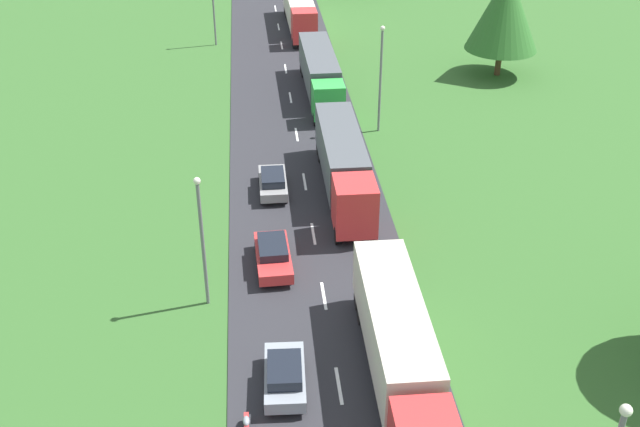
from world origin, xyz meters
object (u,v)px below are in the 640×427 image
object	(u,v)px
lamppost_second	(202,235)
tree_maple	(505,10)
truck_third	(320,72)
car_third	(273,255)
lamppost_fourth	(213,3)
truck_fourth	(299,9)
car_fourth	(273,182)
truck_lead	(399,346)
car_second	(285,375)
truck_second	(344,163)
lamppost_third	(381,74)

from	to	relation	value
lamppost_second	tree_maple	size ratio (longest dim) A/B	0.79
truck_third	lamppost_second	world-z (taller)	lamppost_second
car_third	lamppost_fourth	bearing A→B (deg)	95.75
truck_third	lamppost_fourth	size ratio (longest dim) A/B	1.81
lamppost_fourth	car_third	bearing A→B (deg)	-84.25
truck_third	tree_maple	size ratio (longest dim) A/B	1.42
truck_fourth	lamppost_fourth	xyz separation A→B (m)	(-8.70, -4.33, 2.03)
car_fourth	tree_maple	size ratio (longest dim) A/B	0.45
truck_fourth	tree_maple	size ratio (longest dim) A/B	1.46
truck_lead	car_fourth	distance (m)	18.94
truck_fourth	car_second	world-z (taller)	truck_fourth
truck_lead	truck_fourth	size ratio (longest dim) A/B	0.95
truck_third	lamppost_second	xyz separation A→B (m)	(-8.62, -28.13, 2.09)
lamppost_fourth	truck_second	bearing A→B (deg)	-74.20
truck_lead	car_fourth	world-z (taller)	truck_lead
truck_fourth	lamppost_fourth	distance (m)	9.93
truck_second	car_third	xyz separation A→B (m)	(-4.92, -8.12, -1.34)
truck_second	lamppost_fourth	distance (m)	32.81
truck_third	car_third	distance (m)	25.74
truck_lead	lamppost_third	bearing A→B (deg)	82.41
truck_second	lamppost_second	xyz separation A→B (m)	(-8.46, -11.05, 2.00)
truck_fourth	car_fourth	world-z (taller)	truck_fourth
lamppost_third	lamppost_fourth	bearing A→B (deg)	120.19
lamppost_second	car_second	bearing A→B (deg)	-61.74
lamppost_second	truck_third	bearing A→B (deg)	72.97
lamppost_second	lamppost_fourth	distance (m)	42.56
truck_second	lamppost_fourth	world-z (taller)	lamppost_fourth
lamppost_fourth	tree_maple	xyz separation A→B (m)	(25.48, -10.97, 1.74)
truck_fourth	lamppost_third	world-z (taller)	lamppost_third
truck_lead	car_second	bearing A→B (deg)	179.62
tree_maple	truck_lead	bearing A→B (deg)	-113.03
car_second	lamppost_second	xyz separation A→B (m)	(-3.63, 6.75, 3.33)
truck_lead	truck_third	bearing A→B (deg)	90.14
car_second	lamppost_fourth	size ratio (longest dim) A/B	0.55
car_third	lamppost_fourth	world-z (taller)	lamppost_fourth
car_second	lamppost_second	distance (m)	8.36
truck_lead	lamppost_fourth	size ratio (longest dim) A/B	1.77
lamppost_second	lamppost_third	world-z (taller)	lamppost_third
car_second	tree_maple	xyz separation A→B (m)	(21.39, 38.34, 5.06)
lamppost_fourth	tree_maple	world-z (taller)	tree_maple
car_third	tree_maple	xyz separation A→B (m)	(21.48, 28.66, 5.06)
lamppost_fourth	car_fourth	bearing A→B (deg)	-82.02
car_fourth	lamppost_fourth	xyz separation A→B (m)	(-4.35, 31.06, 3.34)
truck_third	car_third	world-z (taller)	truck_third
truck_lead	truck_second	distance (m)	17.83
lamppost_second	lamppost_third	distance (m)	23.98
lamppost_third	lamppost_fourth	size ratio (longest dim) A/B	1.11
truck_lead	car_third	world-z (taller)	truck_lead
car_fourth	lamppost_fourth	bearing A→B (deg)	97.98
truck_lead	truck_second	size ratio (longest dim) A/B	0.98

